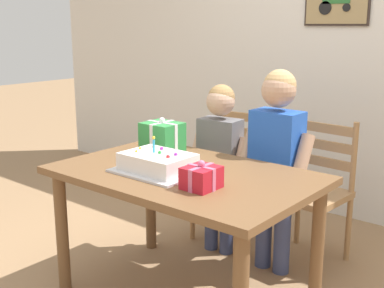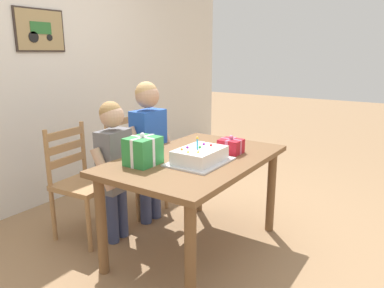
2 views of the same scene
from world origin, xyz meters
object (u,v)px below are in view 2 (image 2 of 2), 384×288
(gift_box_beside_cake, at_px, (231,146))
(gift_box_red_large, at_px, (143,151))
(dining_table, at_px, (196,170))
(birthday_cake, at_px, (200,156))
(chair_left, at_px, (82,182))
(child_older, at_px, (149,139))
(child_younger, at_px, (114,158))
(chair_right, at_px, (134,163))

(gift_box_beside_cake, bearing_deg, gift_box_red_large, 148.23)
(dining_table, xyz_separation_m, birthday_cake, (-0.10, -0.10, 0.15))
(dining_table, relative_size, chair_left, 1.50)
(gift_box_red_large, bearing_deg, child_older, 37.04)
(gift_box_red_large, bearing_deg, gift_box_beside_cake, -31.77)
(birthday_cake, bearing_deg, gift_box_red_large, 129.14)
(birthday_cake, distance_m, child_younger, 0.73)
(gift_box_beside_cake, distance_m, chair_left, 1.25)
(dining_table, xyz_separation_m, child_younger, (-0.22, 0.61, 0.05))
(gift_box_red_large, distance_m, child_younger, 0.46)
(chair_right, bearing_deg, gift_box_beside_cake, -93.77)
(gift_box_red_large, bearing_deg, birthday_cake, -50.86)
(child_older, bearing_deg, gift_box_beside_cake, -86.78)
(chair_left, bearing_deg, chair_right, 0.01)
(child_older, xyz_separation_m, child_younger, (-0.42, 0.00, -0.07))
(gift_box_red_large, distance_m, chair_left, 0.79)
(birthday_cake, distance_m, chair_right, 1.13)
(gift_box_beside_cake, distance_m, chair_right, 1.12)
(gift_box_beside_cake, relative_size, chair_left, 0.19)
(gift_box_red_large, xyz_separation_m, child_older, (0.54, 0.41, -0.08))
(birthday_cake, relative_size, gift_box_beside_cake, 2.58)
(dining_table, bearing_deg, chair_left, 109.14)
(gift_box_beside_cake, bearing_deg, chair_right, 86.23)
(gift_box_red_large, distance_m, chair_right, 1.03)
(dining_table, distance_m, gift_box_beside_cake, 0.33)
(chair_left, height_order, child_older, child_older)
(birthday_cake, height_order, gift_box_beside_cake, birthday_cake)
(gift_box_red_large, distance_m, gift_box_beside_cake, 0.69)
(child_older, height_order, child_younger, child_older)
(birthday_cake, height_order, chair_right, birthday_cake)
(chair_left, bearing_deg, birthday_cake, -77.98)
(chair_right, xyz_separation_m, child_older, (-0.11, -0.29, 0.30))
(chair_left, bearing_deg, gift_box_red_large, -92.63)
(birthday_cake, bearing_deg, dining_table, 44.78)
(birthday_cake, distance_m, child_older, 0.77)
(gift_box_beside_cake, bearing_deg, chair_left, 117.56)
(birthday_cake, height_order, child_younger, child_younger)
(birthday_cake, bearing_deg, chair_left, 102.02)
(dining_table, height_order, chair_left, chair_left)
(chair_left, height_order, child_younger, child_younger)
(birthday_cake, bearing_deg, child_younger, 99.42)
(gift_box_beside_cake, xyz_separation_m, child_younger, (-0.46, 0.77, -0.11))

